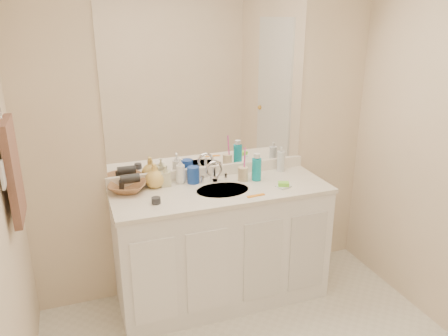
% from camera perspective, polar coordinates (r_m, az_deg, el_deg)
% --- Properties ---
extents(wall_back, '(2.60, 0.02, 2.40)m').
position_cam_1_polar(wall_back, '(3.18, -1.98, 4.38)').
color(wall_back, beige).
rests_on(wall_back, floor).
extents(vanity_cabinet, '(1.50, 0.55, 0.85)m').
position_cam_1_polar(vanity_cabinet, '(3.24, -0.30, -10.21)').
color(vanity_cabinet, white).
rests_on(vanity_cabinet, floor).
extents(countertop, '(1.52, 0.57, 0.03)m').
position_cam_1_polar(countertop, '(3.04, -0.32, -2.99)').
color(countertop, silver).
rests_on(countertop, vanity_cabinet).
extents(backsplash, '(1.52, 0.03, 0.08)m').
position_cam_1_polar(backsplash, '(3.25, -1.85, -0.45)').
color(backsplash, white).
rests_on(backsplash, countertop).
extents(sink_basin, '(0.37, 0.37, 0.02)m').
position_cam_1_polar(sink_basin, '(3.02, -0.19, -3.07)').
color(sink_basin, '#BCB1A5').
rests_on(sink_basin, countertop).
extents(faucet, '(0.02, 0.02, 0.11)m').
position_cam_1_polar(faucet, '(3.16, -1.29, -0.77)').
color(faucet, silver).
rests_on(faucet, countertop).
extents(mirror, '(1.48, 0.01, 1.20)m').
position_cam_1_polar(mirror, '(3.10, -2.03, 10.79)').
color(mirror, white).
rests_on(mirror, wall_back).
extents(blue_mug, '(0.09, 0.09, 0.12)m').
position_cam_1_polar(blue_mug, '(3.13, -4.03, -0.91)').
color(blue_mug, '#173FA4').
rests_on(blue_mug, countertop).
extents(tan_cup, '(0.10, 0.10, 0.10)m').
position_cam_1_polar(tan_cup, '(3.17, 2.50, -0.78)').
color(tan_cup, beige).
rests_on(tan_cup, countertop).
extents(toothbrush, '(0.02, 0.04, 0.21)m').
position_cam_1_polar(toothbrush, '(3.14, 2.69, 0.94)').
color(toothbrush, '#FF43B1').
rests_on(toothbrush, tan_cup).
extents(mouthwash_bottle, '(0.09, 0.09, 0.16)m').
position_cam_1_polar(mouthwash_bottle, '(3.18, 4.27, -0.19)').
color(mouthwash_bottle, '#0E9BB1').
rests_on(mouthwash_bottle, countertop).
extents(clear_pump_bottle, '(0.07, 0.07, 0.16)m').
position_cam_1_polar(clear_pump_bottle, '(3.39, 7.42, 0.89)').
color(clear_pump_bottle, silver).
rests_on(clear_pump_bottle, countertop).
extents(soap_dish, '(0.11, 0.10, 0.01)m').
position_cam_1_polar(soap_dish, '(3.09, 7.77, -2.41)').
color(soap_dish, white).
rests_on(soap_dish, countertop).
extents(green_soap, '(0.09, 0.08, 0.03)m').
position_cam_1_polar(green_soap, '(3.08, 7.78, -2.08)').
color(green_soap, '#7FE939').
rests_on(green_soap, soap_dish).
extents(orange_comb, '(0.13, 0.04, 0.01)m').
position_cam_1_polar(orange_comb, '(2.93, 4.18, -3.61)').
color(orange_comb, orange).
rests_on(orange_comb, countertop).
extents(dark_jar, '(0.07, 0.07, 0.04)m').
position_cam_1_polar(dark_jar, '(2.83, -8.87, -4.21)').
color(dark_jar, '#27272C').
rests_on(dark_jar, countertop).
extents(soap_bottle_white, '(0.09, 0.09, 0.19)m').
position_cam_1_polar(soap_bottle_white, '(3.13, -5.70, -0.34)').
color(soap_bottle_white, white).
rests_on(soap_bottle_white, countertop).
extents(soap_bottle_cream, '(0.08, 0.08, 0.15)m').
position_cam_1_polar(soap_bottle_cream, '(3.09, -7.65, -0.96)').
color(soap_bottle_cream, beige).
rests_on(soap_bottle_cream, countertop).
extents(soap_bottle_yellow, '(0.15, 0.15, 0.17)m').
position_cam_1_polar(soap_bottle_yellow, '(3.08, -9.07, -0.99)').
color(soap_bottle_yellow, '#E8BC5A').
rests_on(soap_bottle_yellow, countertop).
extents(wicker_basket, '(0.32, 0.32, 0.06)m').
position_cam_1_polar(wicker_basket, '(3.06, -12.47, -2.45)').
color(wicker_basket, brown).
rests_on(wicker_basket, countertop).
extents(hair_dryer, '(0.13, 0.07, 0.06)m').
position_cam_1_polar(hair_dryer, '(3.04, -12.17, -1.37)').
color(hair_dryer, black).
rests_on(hair_dryer, wicker_basket).
extents(hand_towel, '(0.04, 0.32, 0.55)m').
position_cam_1_polar(hand_towel, '(2.54, -25.83, -0.33)').
color(hand_towel, '#50342A').
rests_on(hand_towel, towel_ring).
extents(switch_plate, '(0.01, 0.08, 0.13)m').
position_cam_1_polar(switch_plate, '(2.34, -26.94, -0.79)').
color(switch_plate, silver).
rests_on(switch_plate, wall_left).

